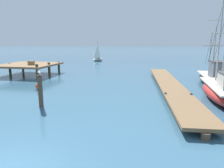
{
  "coord_description": "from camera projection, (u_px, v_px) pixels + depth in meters",
  "views": [
    {
      "loc": [
        4.1,
        -4.47,
        3.7
      ],
      "look_at": [
        2.67,
        6.83,
        1.4
      ],
      "focal_mm": 33.01,
      "sensor_mm": 36.0,
      "label": 1
    }
  ],
  "objects": [
    {
      "name": "floating_dock",
      "position": [
        169.0,
        84.0,
        16.77
      ],
      "size": [
        1.98,
        18.58,
        0.53
      ],
      "color": "brown",
      "rests_on": "ground"
    },
    {
      "name": "fishing_boat_0",
      "position": [
        213.0,
        78.0,
        18.43
      ],
      "size": [
        2.87,
        7.79,
        5.13
      ],
      "color": "black",
      "rests_on": "ground"
    },
    {
      "name": "fishing_boat_1",
      "position": [
        223.0,
        91.0,
        13.25
      ],
      "size": [
        2.74,
        8.39,
        6.75
      ],
      "color": "#AD2823",
      "rests_on": "ground"
    },
    {
      "name": "pier_platform",
      "position": [
        29.0,
        65.0,
        23.65
      ],
      "size": [
        6.26,
        6.28,
        1.72
      ],
      "color": "brown",
      "rests_on": "ground"
    },
    {
      "name": "mooring_piling",
      "position": [
        40.0,
        91.0,
        11.9
      ],
      "size": [
        0.3,
        0.3,
        1.88
      ],
      "color": "#4C3D2D",
      "rests_on": "ground"
    },
    {
      "name": "perched_seagull",
      "position": [
        39.0,
        73.0,
        11.69
      ],
      "size": [
        0.31,
        0.3,
        0.26
      ],
      "color": "gold",
      "rests_on": "mooring_piling"
    },
    {
      "name": "mooring_buoy",
      "position": [
        39.0,
        86.0,
        16.39
      ],
      "size": [
        0.55,
        0.55,
        0.62
      ],
      "color": "#E04C1E",
      "rests_on": "ground"
    },
    {
      "name": "distant_sailboat",
      "position": [
        97.0,
        52.0,
        41.85
      ],
      "size": [
        2.39,
        3.48,
        4.0
      ],
      "color": "silver",
      "rests_on": "ground"
    }
  ]
}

